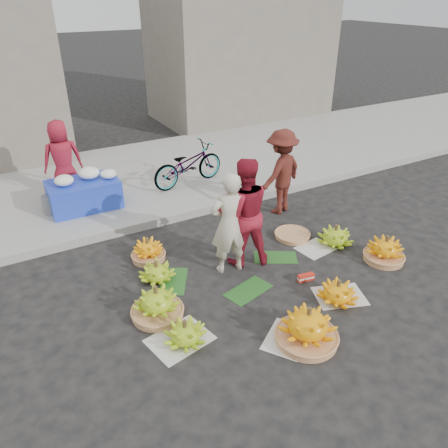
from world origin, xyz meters
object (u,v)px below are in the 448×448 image
banana_bunch_4 (385,250)px  vendor_cream (229,224)px  bicycle (188,164)px  banana_bunch_0 (157,303)px  flower_table (84,192)px

banana_bunch_4 → vendor_cream: size_ratio=0.39×
bicycle → banana_bunch_4: bearing=-168.4°
banana_bunch_0 → banana_bunch_4: 3.48m
vendor_cream → banana_bunch_0: bearing=26.1°
flower_table → bicycle: (2.07, 0.05, 0.12)m
banana_bunch_0 → banana_bunch_4: (3.45, -0.48, -0.02)m
banana_bunch_0 → flower_table: size_ratio=0.61×
vendor_cream → flower_table: size_ratio=1.24×
flower_table → banana_bunch_4: bearing=-46.5°
banana_bunch_0 → bicycle: (2.01, 3.34, 0.34)m
flower_table → bicycle: size_ratio=0.78×
flower_table → bicycle: bearing=2.0°
banana_bunch_4 → bicycle: bicycle is taller
banana_bunch_4 → banana_bunch_0: bearing=172.0°
banana_bunch_0 → flower_table: 3.29m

